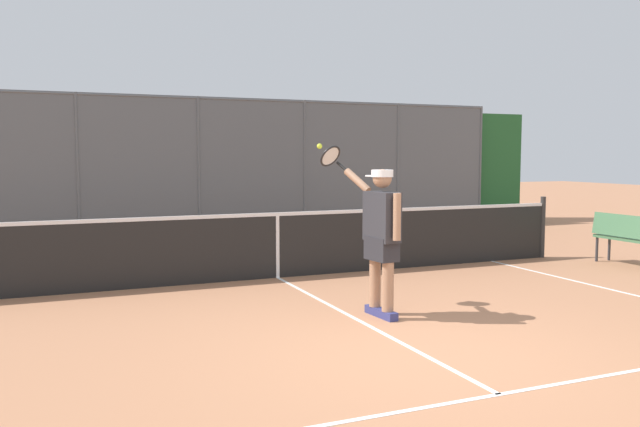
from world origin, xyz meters
TOP-DOWN VIEW (x-y plane):
  - ground_plane at (0.00, 0.00)m, footprint 60.00×60.00m
  - court_line_markings at (0.00, 1.35)m, footprint 7.71×9.22m
  - fence_backdrop at (-0.00, -9.83)m, footprint 17.88×1.37m
  - tennis_net at (0.00, -3.99)m, footprint 9.91×0.09m
  - tennis_player at (-0.30, -1.38)m, footprint 0.56×1.35m
  - courtside_bench at (-5.53, -2.68)m, footprint 0.40×1.30m

SIDE VIEW (x-z plane):
  - ground_plane at x=0.00m, z-range 0.00..0.00m
  - court_line_markings at x=0.00m, z-range 0.00..0.01m
  - tennis_net at x=0.00m, z-range -0.04..1.03m
  - courtside_bench at x=-5.53m, z-range 0.09..0.93m
  - tennis_player at x=-0.30m, z-range -0.01..1.92m
  - fence_backdrop at x=0.00m, z-range -0.09..2.97m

